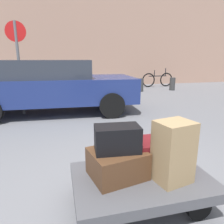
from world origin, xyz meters
The scene contains 11 objects.
ground_plane centered at (0.00, 0.00, 0.00)m, with size 60.00×60.00×0.00m, color slate.
luggage_cart centered at (0.00, 0.00, 0.27)m, with size 1.33×0.88×0.34m.
suitcase_brown_front_right centered at (-0.23, 0.06, 0.47)m, with size 0.50×0.43×0.26m, color #51331E.
duffel_bag_maroon_rear_left centered at (0.27, 0.13, 0.49)m, with size 0.59×0.35×0.31m, color maroon.
suitcase_tan_rear_right centered at (0.25, -0.13, 0.63)m, with size 0.32×0.27×0.58m, color #9E7F56.
duffel_bag_black_topmost_pile centered at (-0.23, 0.06, 0.73)m, with size 0.42×0.25×0.25m, color black.
parked_car centered at (-0.93, 4.17, 0.76)m, with size 4.38×2.08×1.42m.
bicycle_leaning centered at (4.29, 8.49, 0.37)m, with size 1.76×0.15×0.96m.
bollard_kerb_near centered at (2.82, 7.16, 0.29)m, with size 0.25×0.25×0.59m, color #383838.
bollard_kerb_mid centered at (4.41, 7.16, 0.29)m, with size 0.25×0.25×0.59m, color #383838.
no_parking_sign centered at (-1.70, 4.17, 1.46)m, with size 0.50×0.07×2.35m.
Camera 1 is at (-0.73, -1.71, 1.46)m, focal length 33.62 mm.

